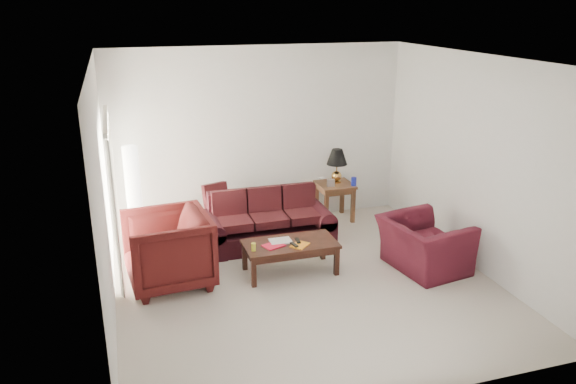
# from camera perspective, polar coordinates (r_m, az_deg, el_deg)

# --- Properties ---
(floor) EXTENTS (5.00, 5.00, 0.00)m
(floor) POSITION_cam_1_polar(r_m,az_deg,el_deg) (7.76, 1.87, -9.31)
(floor) COLOR beige
(floor) RESTS_ON ground
(blinds) EXTENTS (0.10, 2.00, 2.16)m
(blinds) POSITION_cam_1_polar(r_m,az_deg,el_deg) (8.18, -17.39, -0.44)
(blinds) COLOR silver
(blinds) RESTS_ON ground
(sofa) EXTENTS (2.10, 1.02, 0.84)m
(sofa) POSITION_cam_1_polar(r_m,az_deg,el_deg) (8.78, -2.10, -2.84)
(sofa) COLOR black
(sofa) RESTS_ON ground
(throw_pillow) EXTENTS (0.45, 0.32, 0.42)m
(throw_pillow) POSITION_cam_1_polar(r_m,az_deg,el_deg) (9.16, -7.38, -0.37)
(throw_pillow) COLOR black
(throw_pillow) RESTS_ON sofa
(end_table) EXTENTS (0.64, 0.64, 0.66)m
(end_table) POSITION_cam_1_polar(r_m,az_deg,el_deg) (9.88, 4.74, -0.95)
(end_table) COLOR #542C1D
(end_table) RESTS_ON ground
(table_lamp) EXTENTS (0.43, 0.43, 0.60)m
(table_lamp) POSITION_cam_1_polar(r_m,az_deg,el_deg) (9.76, 4.98, 2.66)
(table_lamp) COLOR #C38C3D
(table_lamp) RESTS_ON end_table
(clock) EXTENTS (0.13, 0.06, 0.13)m
(clock) POSITION_cam_1_polar(r_m,az_deg,el_deg) (9.60, 4.38, 0.93)
(clock) COLOR #B7B8BC
(clock) RESTS_ON end_table
(blue_canister) EXTENTS (0.10, 0.10, 0.15)m
(blue_canister) POSITION_cam_1_polar(r_m,az_deg,el_deg) (9.68, 6.70, 1.07)
(blue_canister) COLOR navy
(blue_canister) RESTS_ON end_table
(picture_frame) EXTENTS (0.15, 0.17, 0.05)m
(picture_frame) POSITION_cam_1_polar(r_m,az_deg,el_deg) (9.83, 3.41, 1.44)
(picture_frame) COLOR silver
(picture_frame) RESTS_ON end_table
(floor_lamp) EXTENTS (0.27, 0.27, 1.64)m
(floor_lamp) POSITION_cam_1_polar(r_m,az_deg,el_deg) (8.92, -15.39, -0.46)
(floor_lamp) COLOR white
(floor_lamp) RESTS_ON ground
(armchair_left) EXTENTS (1.20, 1.17, 1.01)m
(armchair_left) POSITION_cam_1_polar(r_m,az_deg,el_deg) (7.71, -12.11, -5.76)
(armchair_left) COLOR #3A0E0D
(armchair_left) RESTS_ON ground
(armchair_right) EXTENTS (1.17, 1.28, 0.74)m
(armchair_right) POSITION_cam_1_polar(r_m,az_deg,el_deg) (8.25, 13.65, -5.23)
(armchair_right) COLOR #3E0E18
(armchair_right) RESTS_ON ground
(coffee_table) EXTENTS (1.37, 0.80, 0.46)m
(coffee_table) POSITION_cam_1_polar(r_m,az_deg,el_deg) (7.97, 0.22, -6.66)
(coffee_table) COLOR black
(coffee_table) RESTS_ON ground
(magazine_red) EXTENTS (0.34, 0.30, 0.02)m
(magazine_red) POSITION_cam_1_polar(r_m,az_deg,el_deg) (7.77, -1.46, -5.45)
(magazine_red) COLOR red
(magazine_red) RESTS_ON coffee_table
(magazine_white) EXTENTS (0.31, 0.23, 0.02)m
(magazine_white) POSITION_cam_1_polar(r_m,az_deg,el_deg) (7.91, -0.77, -5.00)
(magazine_white) COLOR silver
(magazine_white) RESTS_ON coffee_table
(magazine_orange) EXTENTS (0.32, 0.31, 0.01)m
(magazine_orange) POSITION_cam_1_polar(r_m,az_deg,el_deg) (7.79, 1.21, -5.41)
(magazine_orange) COLOR orange
(magazine_orange) RESTS_ON coffee_table
(remote_a) EXTENTS (0.08, 0.17, 0.02)m
(remote_a) POSITION_cam_1_polar(r_m,az_deg,el_deg) (7.75, 0.64, -5.36)
(remote_a) COLOR black
(remote_a) RESTS_ON coffee_table
(remote_b) EXTENTS (0.07, 0.18, 0.02)m
(remote_b) POSITION_cam_1_polar(r_m,az_deg,el_deg) (7.88, 1.00, -4.94)
(remote_b) COLOR black
(remote_b) RESTS_ON coffee_table
(yellow_glass) EXTENTS (0.08, 0.08, 0.11)m
(yellow_glass) POSITION_cam_1_polar(r_m,az_deg,el_deg) (7.63, -3.52, -5.59)
(yellow_glass) COLOR #FAF037
(yellow_glass) RESTS_ON coffee_table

